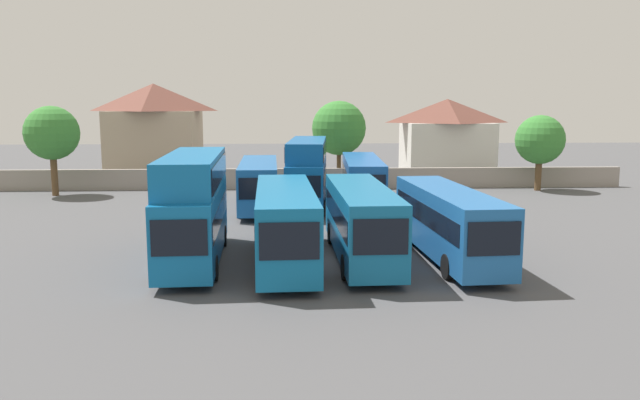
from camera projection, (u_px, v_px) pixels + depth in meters
name	position (u px, v px, depth m)	size (l,w,h in m)	color
ground	(310.00, 202.00, 47.64)	(140.00, 140.00, 0.00)	#4C4C4F
depot_boundary_wall	(307.00, 179.00, 54.97)	(56.00, 0.50, 1.80)	gray
bus_1	(194.00, 202.00, 29.29)	(2.91, 10.70, 5.09)	#0F62A1
bus_2	(285.00, 221.00, 29.14)	(2.96, 11.59, 3.55)	#0F649B
bus_3	(361.00, 218.00, 29.90)	(2.72, 11.37, 3.52)	#126295
bus_4	(448.00, 219.00, 30.08)	(3.07, 11.65, 3.36)	#1E5FA5
bus_5	(259.00, 182.00, 44.39)	(2.83, 11.55, 3.36)	#1D5DA3
bus_6	(308.00, 170.00, 44.54)	(3.30, 11.03, 4.88)	#0F5398
bus_7	(362.00, 180.00, 45.02)	(3.11, 12.07, 3.54)	#1C58A7
house_terrace_left	(155.00, 130.00, 63.31)	(9.05, 8.12, 9.39)	tan
house_terrace_centre	(447.00, 136.00, 65.77)	(9.25, 7.29, 7.88)	silver
tree_left_of_lot	(540.00, 140.00, 53.47)	(4.17, 4.17, 6.46)	brown
tree_behind_wall	(52.00, 133.00, 50.33)	(4.33, 4.33, 7.25)	brown
tree_right_of_lot	(339.00, 128.00, 56.93)	(4.92, 4.92, 7.67)	brown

